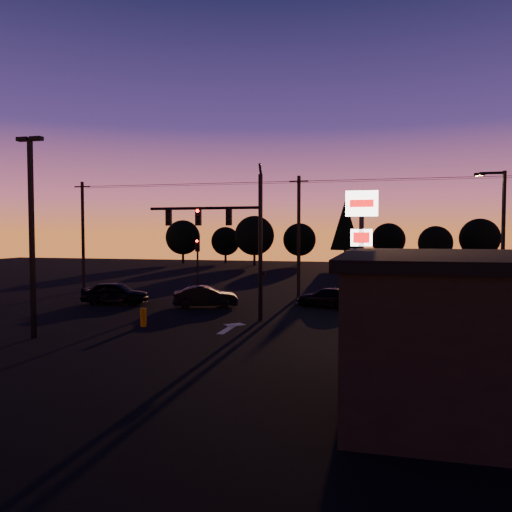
{
  "coord_description": "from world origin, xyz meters",
  "views": [
    {
      "loc": [
        7.88,
        -22.49,
        4.85
      ],
      "look_at": [
        1.0,
        5.0,
        3.5
      ],
      "focal_mm": 35.0,
      "sensor_mm": 36.0,
      "label": 1
    }
  ],
  "objects": [
    {
      "name": "tree_2",
      "position": [
        -10.0,
        48.0,
        4.37
      ],
      "size": [
        5.77,
        5.78,
        7.26
      ],
      "color": "black",
      "rests_on": "ground"
    },
    {
      "name": "utility_pole_0",
      "position": [
        -16.0,
        14.0,
        4.59
      ],
      "size": [
        1.4,
        0.26,
        9.0
      ],
      "color": "black",
      "rests_on": "ground"
    },
    {
      "name": "suv_parked",
      "position": [
        9.5,
        -1.63,
        0.7
      ],
      "size": [
        4.19,
        5.56,
        1.4
      ],
      "primitive_type": "imported",
      "rotation": [
        0.0,
        0.0,
        0.42
      ],
      "color": "black",
      "rests_on": "ground"
    },
    {
      "name": "traffic_signal_mast",
      "position": [
        -0.1,
        3.99,
        4.94
      ],
      "size": [
        6.79,
        0.52,
        8.58
      ],
      "color": "black",
      "rests_on": "ground"
    },
    {
      "name": "power_wires",
      "position": [
        2.0,
        14.0,
        8.57
      ],
      "size": [
        36.0,
        1.22,
        0.07
      ],
      "color": "black",
      "rests_on": "ground"
    },
    {
      "name": "bollard",
      "position": [
        -3.93,
        0.81,
        0.47
      ],
      "size": [
        0.32,
        0.32,
        0.95
      ],
      "primitive_type": "cylinder",
      "color": "#C36D00",
      "rests_on": "ground"
    },
    {
      "name": "car_right",
      "position": [
        4.6,
        9.81,
        0.62
      ],
      "size": [
        4.63,
        3.23,
        1.25
      ],
      "primitive_type": "imported",
      "rotation": [
        0.0,
        0.0,
        -1.96
      ],
      "color": "black",
      "rests_on": "ground"
    },
    {
      "name": "tree_3",
      "position": [
        -4.0,
        52.0,
        3.75
      ],
      "size": [
        4.95,
        4.95,
        6.22
      ],
      "color": "black",
      "rests_on": "ground"
    },
    {
      "name": "tree_1",
      "position": [
        -16.0,
        53.0,
        3.43
      ],
      "size": [
        4.54,
        4.54,
        5.71
      ],
      "color": "black",
      "rests_on": "ground"
    },
    {
      "name": "tree_5",
      "position": [
        9.0,
        54.0,
        3.75
      ],
      "size": [
        4.95,
        4.95,
        6.22
      ],
      "color": "black",
      "rests_on": "ground"
    },
    {
      "name": "streetlight",
      "position": [
        13.91,
        5.5,
        4.42
      ],
      "size": [
        1.55,
        0.35,
        8.0
      ],
      "color": "black",
      "rests_on": "ground"
    },
    {
      "name": "pylon_sign",
      "position": [
        7.0,
        1.5,
        4.91
      ],
      "size": [
        1.5,
        0.28,
        6.8
      ],
      "color": "black",
      "rests_on": "ground"
    },
    {
      "name": "lane_arrow",
      "position": [
        0.5,
        1.67,
        0.01
      ],
      "size": [
        1.2,
        3.1,
        0.01
      ],
      "color": "beige",
      "rests_on": "ground"
    },
    {
      "name": "utility_pole_1",
      "position": [
        2.0,
        14.0,
        4.59
      ],
      "size": [
        1.4,
        0.26,
        9.0
      ],
      "color": "black",
      "rests_on": "ground"
    },
    {
      "name": "tree_7",
      "position": [
        21.0,
        51.0,
        4.06
      ],
      "size": [
        5.36,
        5.36,
        6.74
      ],
      "color": "black",
      "rests_on": "ground"
    },
    {
      "name": "ground",
      "position": [
        0.0,
        0.0,
        0.0
      ],
      "size": [
        120.0,
        120.0,
        0.0
      ],
      "primitive_type": "plane",
      "color": "black",
      "rests_on": "ground"
    },
    {
      "name": "tree_6",
      "position": [
        15.0,
        48.0,
        3.43
      ],
      "size": [
        4.54,
        4.54,
        5.71
      ],
      "color": "black",
      "rests_on": "ground"
    },
    {
      "name": "tree_0",
      "position": [
        -22.0,
        50.0,
        4.06
      ],
      "size": [
        5.36,
        5.36,
        6.74
      ],
      "color": "black",
      "rests_on": "ground"
    },
    {
      "name": "tree_4",
      "position": [
        3.0,
        49.0,
        5.93
      ],
      "size": [
        4.18,
        4.18,
        9.5
      ],
      "color": "black",
      "rests_on": "ground"
    },
    {
      "name": "parking_lot_light",
      "position": [
        -7.5,
        -3.0,
        5.27
      ],
      "size": [
        1.25,
        0.3,
        9.14
      ],
      "color": "black",
      "rests_on": "ground"
    },
    {
      "name": "secondary_signal",
      "position": [
        -5.0,
        11.49,
        2.86
      ],
      "size": [
        0.3,
        0.31,
        4.35
      ],
      "color": "black",
      "rests_on": "ground"
    },
    {
      "name": "car_left",
      "position": [
        -9.45,
        7.65,
        0.76
      ],
      "size": [
        4.65,
        2.35,
        1.52
      ],
      "primitive_type": "imported",
      "rotation": [
        0.0,
        0.0,
        1.7
      ],
      "color": "black",
      "rests_on": "ground"
    },
    {
      "name": "car_mid",
      "position": [
        -3.06,
        7.82,
        0.68
      ],
      "size": [
        4.4,
        2.74,
        1.37
      ],
      "primitive_type": "imported",
      "rotation": [
        0.0,
        0.0,
        1.91
      ],
      "color": "black",
      "rests_on": "ground"
    }
  ]
}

